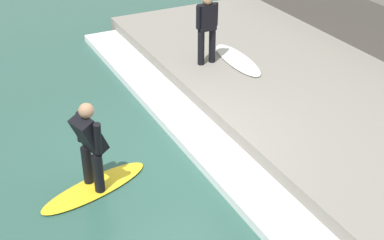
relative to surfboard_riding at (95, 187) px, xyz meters
The scene contains 7 objects.
ground_plane 1.38m from the surfboard_riding, ahead, with size 28.00×28.00×0.00m, color #2D564C.
concrete_ledge 4.76m from the surfboard_riding, ahead, with size 4.40×12.57×0.40m, color gray.
wave_foam_crest 2.14m from the surfboard_riding, ahead, with size 0.84×11.95×0.16m, color white.
surfboard_riding is the anchor object (origin of this frame).
surfer_riding 0.85m from the surfboard_riding, ahead, with size 0.54×0.64×1.47m.
surfer_waiting_near 4.54m from the surfboard_riding, 38.13° to the left, with size 0.52×0.24×1.52m.
surfboard_waiting_near 4.82m from the surfboard_riding, 31.22° to the left, with size 0.71×1.94×0.06m.
Camera 1 is at (-3.05, -6.89, 5.20)m, focal length 50.00 mm.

